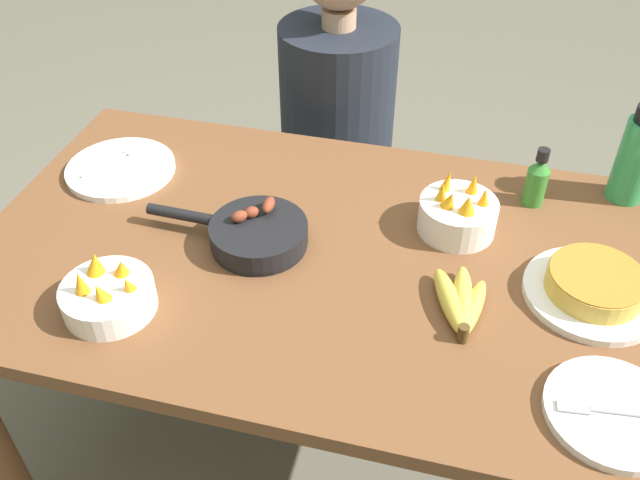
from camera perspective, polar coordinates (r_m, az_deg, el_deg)
The scene contains 12 objects.
ground_plane at distance 1.94m, azimuth -0.00°, elevation -17.20°, with size 14.00×14.00×0.00m, color #666051.
dining_table at distance 1.45m, azimuth -0.00°, elevation -4.05°, with size 1.42×0.85×0.72m.
banana_bunch at distance 1.28m, azimuth 11.75°, elevation -5.24°, with size 0.12×0.19×0.04m.
skillet at distance 1.39m, azimuth -5.43°, elevation 0.56°, with size 0.35×0.20×0.08m.
frittata_plate_center at distance 1.37m, azimuth 22.07°, elevation -3.79°, with size 0.26×0.26×0.06m.
empty_plate_near_front at distance 1.67m, azimuth -16.43°, elevation 5.78°, with size 0.25×0.25×0.02m.
empty_plate_far_left at distance 1.20m, azimuth 23.44°, elevation -13.18°, with size 0.22×0.22×0.02m.
fruit_bowl_mango at distance 1.30m, azimuth -17.43°, elevation -4.41°, with size 0.17×0.17×0.10m.
fruit_bowl_citrus at distance 1.44m, azimuth 11.52°, elevation 2.19°, with size 0.16×0.16×0.12m.
water_bottle at distance 1.62m, azimuth 25.10°, elevation 6.38°, with size 0.08×0.08×0.23m.
hot_sauce_bottle at distance 1.55m, azimuth 17.79°, elevation 4.83°, with size 0.05×0.05×0.14m.
person_figure at distance 2.07m, azimuth 1.38°, elevation 6.43°, with size 0.36×0.36×1.16m.
Camera 1 is at (0.26, -1.01, 1.63)m, focal length 38.00 mm.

